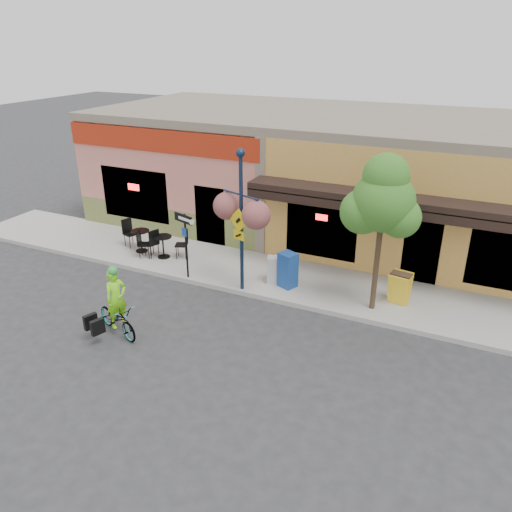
{
  "coord_description": "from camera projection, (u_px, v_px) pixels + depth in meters",
  "views": [
    {
      "loc": [
        5.71,
        -11.37,
        7.22
      ],
      "look_at": [
        0.19,
        0.5,
        1.4
      ],
      "focal_mm": 35.0,
      "sensor_mm": 36.0,
      "label": 1
    }
  ],
  "objects": [
    {
      "name": "newspaper_box_blue",
      "position": [
        288.0,
        270.0,
        15.1
      ],
      "size": [
        0.63,
        0.6,
        1.1
      ],
      "primitive_type": null,
      "rotation": [
        0.0,
        0.0,
        -0.41
      ],
      "color": "navy",
      "rests_on": "sidewalk"
    },
    {
      "name": "curb",
      "position": [
        251.0,
        295.0,
        14.98
      ],
      "size": [
        24.0,
        0.12,
        0.15
      ],
      "primitive_type": "cube",
      "color": "#A8A59E",
      "rests_on": "ground"
    },
    {
      "name": "sidewalk",
      "position": [
        270.0,
        275.0,
        16.18
      ],
      "size": [
        24.0,
        3.0,
        0.15
      ],
      "primitive_type": "cube",
      "color": "#9E9B93",
      "rests_on": "ground"
    },
    {
      "name": "street_tree",
      "position": [
        380.0,
        235.0,
        13.2
      ],
      "size": [
        2.29,
        2.29,
        4.45
      ],
      "primitive_type": null,
      "rotation": [
        0.0,
        0.0,
        0.41
      ],
      "color": "#3D7A26",
      "rests_on": "sidewalk"
    },
    {
      "name": "cafe_set_right",
      "position": [
        163.0,
        244.0,
        17.1
      ],
      "size": [
        1.89,
        1.44,
        1.02
      ],
      "primitive_type": null,
      "rotation": [
        0.0,
        0.0,
        0.4
      ],
      "color": "black",
      "rests_on": "sidewalk"
    },
    {
      "name": "sandwich_board",
      "position": [
        397.0,
        291.0,
        14.05
      ],
      "size": [
        0.62,
        0.5,
        0.94
      ],
      "primitive_type": null,
      "rotation": [
        0.0,
        0.0,
        -0.16
      ],
      "color": "yellow",
      "rests_on": "sidewalk"
    },
    {
      "name": "cafe_set_left",
      "position": [
        141.0,
        238.0,
        17.58
      ],
      "size": [
        1.9,
        1.37,
        1.03
      ],
      "primitive_type": null,
      "rotation": [
        0.0,
        0.0,
        -0.33
      ],
      "color": "black",
      "rests_on": "sidewalk"
    },
    {
      "name": "newspaper_box_grey",
      "position": [
        274.0,
        270.0,
        15.41
      ],
      "size": [
        0.5,
        0.48,
        0.85
      ],
      "primitive_type": null,
      "rotation": [
        0.0,
        0.0,
        0.36
      ],
      "color": "#ACACAC",
      "rests_on": "sidewalk"
    },
    {
      "name": "building",
      "position": [
        326.0,
        171.0,
        19.85
      ],
      "size": [
        18.2,
        8.2,
        4.5
      ],
      "primitive_type": null,
      "color": "#C77062",
      "rests_on": "ground"
    },
    {
      "name": "bicycle",
      "position": [
        117.0,
        319.0,
        13.02
      ],
      "size": [
        1.76,
        1.12,
        0.87
      ],
      "primitive_type": "imported",
      "rotation": [
        0.0,
        0.0,
        1.22
      ],
      "color": "maroon",
      "rests_on": "ground"
    },
    {
      "name": "ground",
      "position": [
        243.0,
        305.0,
        14.55
      ],
      "size": [
        90.0,
        90.0,
        0.0
      ],
      "primitive_type": "plane",
      "color": "#2D2D30",
      "rests_on": "ground"
    },
    {
      "name": "cyclist_rider",
      "position": [
        117.0,
        307.0,
        12.85
      ],
      "size": [
        0.56,
        0.68,
        1.6
      ],
      "primitive_type": "imported",
      "rotation": [
        0.0,
        0.0,
        1.22
      ],
      "color": "#7FEF19",
      "rests_on": "ground"
    },
    {
      "name": "lamp_post",
      "position": [
        241.0,
        222.0,
        14.31
      ],
      "size": [
        1.47,
        0.96,
        4.28
      ],
      "primitive_type": null,
      "rotation": [
        0.0,
        0.0,
        -0.33
      ],
      "color": "#13233D",
      "rests_on": "sidewalk"
    },
    {
      "name": "one_way_sign",
      "position": [
        186.0,
        246.0,
        15.47
      ],
      "size": [
        0.83,
        0.42,
        2.12
      ],
      "primitive_type": null,
      "rotation": [
        0.0,
        0.0,
        -0.32
      ],
      "color": "black",
      "rests_on": "sidewalk"
    }
  ]
}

